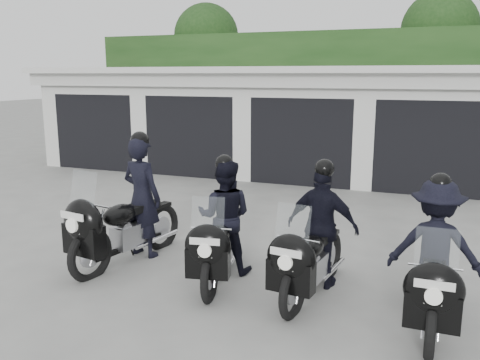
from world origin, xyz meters
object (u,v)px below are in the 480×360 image
(police_bike_b, at_px, (222,225))
(police_bike_a, at_px, (128,210))
(police_bike_c, at_px, (318,236))
(police_bike_d, at_px, (435,258))

(police_bike_b, bearing_deg, police_bike_a, 168.04)
(police_bike_a, height_order, police_bike_c, police_bike_a)
(police_bike_b, relative_size, police_bike_c, 0.98)
(police_bike_a, distance_m, police_bike_b, 1.53)
(police_bike_d, bearing_deg, police_bike_c, 167.57)
(police_bike_c, distance_m, police_bike_d, 1.44)
(police_bike_c, relative_size, police_bike_d, 1.01)
(police_bike_b, relative_size, police_bike_d, 0.99)
(police_bike_c, bearing_deg, police_bike_d, -4.77)
(police_bike_c, bearing_deg, police_bike_a, -173.31)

